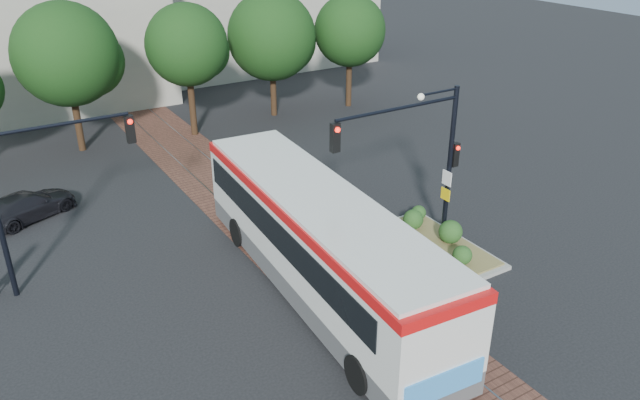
{
  "coord_description": "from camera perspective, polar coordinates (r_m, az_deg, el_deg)",
  "views": [
    {
      "loc": [
        -9.95,
        -16.28,
        11.97
      ],
      "look_at": [
        1.32,
        2.09,
        1.6
      ],
      "focal_mm": 35.0,
      "sensor_mm": 36.0,
      "label": 1
    }
  ],
  "objects": [
    {
      "name": "traffic_island",
      "position": [
        24.3,
        10.81,
        -3.44
      ],
      "size": [
        2.2,
        5.2,
        1.13
      ],
      "color": "gray",
      "rests_on": "ground"
    },
    {
      "name": "city_bus",
      "position": [
        20.46,
        -0.09,
        -3.54
      ],
      "size": [
        3.66,
        13.43,
        3.55
      ],
      "rotation": [
        0.0,
        0.0,
        -0.06
      ],
      "color": "#4C4C4F",
      "rests_on": "ground"
    },
    {
      "name": "ground",
      "position": [
        22.53,
        -0.08,
        -6.41
      ],
      "size": [
        120.0,
        120.0,
        0.0
      ],
      "primitive_type": "plane",
      "color": "black",
      "rests_on": "ground"
    },
    {
      "name": "trackbed",
      "position": [
        25.56,
        -4.76,
        -2.31
      ],
      "size": [
        3.6,
        40.0,
        0.02
      ],
      "color": "brown",
      "rests_on": "ground"
    },
    {
      "name": "tree_row",
      "position": [
        35.28,
        -12.76,
        13.44
      ],
      "size": [
        26.4,
        5.6,
        7.67
      ],
      "color": "#382314",
      "rests_on": "ground"
    },
    {
      "name": "signal_pole_left",
      "position": [
        21.9,
        -25.0,
        1.44
      ],
      "size": [
        4.99,
        0.34,
        6.0
      ],
      "color": "black",
      "rests_on": "ground"
    },
    {
      "name": "warehouses",
      "position": [
        46.72,
        -20.01,
        14.16
      ],
      "size": [
        40.0,
        13.0,
        8.0
      ],
      "color": "#ADA899",
      "rests_on": "ground"
    },
    {
      "name": "parked_car",
      "position": [
        28.48,
        -25.2,
        -0.47
      ],
      "size": [
        4.37,
        3.2,
        1.18
      ],
      "primitive_type": "imported",
      "rotation": [
        0.0,
        0.0,
        2.0
      ],
      "color": "black",
      "rests_on": "ground"
    },
    {
      "name": "signal_pole_main",
      "position": [
        22.16,
        9.61,
        4.68
      ],
      "size": [
        5.49,
        0.46,
        6.0
      ],
      "color": "black",
      "rests_on": "ground"
    }
  ]
}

